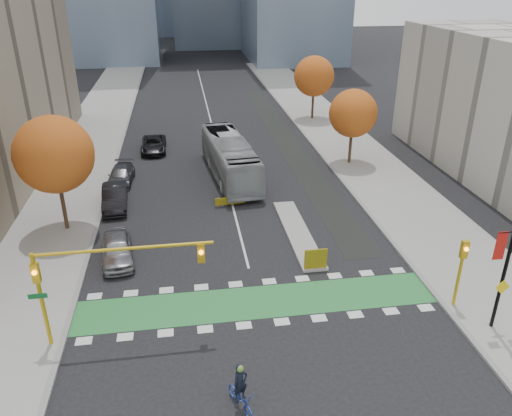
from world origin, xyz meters
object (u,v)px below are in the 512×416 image
object	(u,v)px
tree_west	(54,155)
cyclist	(241,394)
traffic_signal_west	(95,271)
banner_lamppost	(510,250)
parked_car_a	(117,249)
traffic_signal_east	(461,264)
tree_east_near	(353,113)
tree_east_far	(314,76)
parked_car_b	(115,197)
parked_car_d	(154,144)
hazard_board	(316,259)
parked_car_c	(121,175)
bus	(230,158)

from	to	relation	value
tree_west	cyclist	size ratio (longest dim) A/B	3.62
traffic_signal_west	cyclist	bearing A→B (deg)	-40.40
traffic_signal_west	banner_lamppost	size ratio (longest dim) A/B	1.03
parked_car_a	banner_lamppost	bearing A→B (deg)	-33.47
traffic_signal_east	tree_east_near	bearing A→B (deg)	86.19
tree_east_far	parked_car_b	world-z (taller)	tree_east_far
tree_west	parked_car_d	size ratio (longest dim) A/B	1.57
hazard_board	parked_car_b	world-z (taller)	parked_car_b
banner_lamppost	parked_car_b	size ratio (longest dim) A/B	1.62
traffic_signal_east	parked_car_c	distance (m)	28.62
tree_west	cyclist	world-z (taller)	tree_west
tree_east_near	tree_west	bearing A→B (deg)	-157.38
traffic_signal_west	parked_car_d	world-z (taller)	traffic_signal_west
banner_lamppost	bus	distance (m)	25.57
tree_west	traffic_signal_east	xyz separation A→B (m)	(22.50, -12.51, -2.88)
tree_west	tree_east_far	xyz separation A→B (m)	(24.50, 26.00, -0.38)
tree_east_far	banner_lamppost	size ratio (longest dim) A/B	0.92
parked_car_c	parked_car_d	bearing A→B (deg)	76.46
banner_lamppost	cyclist	distance (m)	14.23
hazard_board	parked_car_c	bearing A→B (deg)	128.84
tree_east_near	traffic_signal_west	size ratio (longest dim) A/B	0.83
cyclist	bus	xyz separation A→B (m)	(2.28, 26.10, 1.04)
tree_east_far	parked_car_b	bearing A→B (deg)	-133.50
hazard_board	banner_lamppost	xyz separation A→B (m)	(7.50, -6.70, 3.81)
hazard_board	traffic_signal_east	xyz separation A→B (m)	(6.50, -4.71, 1.93)
cyclist	tree_west	bearing A→B (deg)	96.88
tree_east_near	banner_lamppost	size ratio (longest dim) A/B	0.85
traffic_signal_west	parked_car_b	size ratio (longest dim) A/B	1.67
parked_car_b	banner_lamppost	bearing A→B (deg)	-45.40
tree_east_near	bus	xyz separation A→B (m)	(-11.54, -1.62, -3.07)
bus	parked_car_d	distance (m)	10.73
tree_west	banner_lamppost	world-z (taller)	banner_lamppost
hazard_board	parked_car_b	size ratio (longest dim) A/B	0.27
banner_lamppost	parked_car_c	bearing A→B (deg)	131.90
traffic_signal_west	traffic_signal_east	world-z (taller)	traffic_signal_west
hazard_board	cyclist	world-z (taller)	cyclist
tree_west	bus	bearing A→B (deg)	33.93
bus	parked_car_a	bearing A→B (deg)	-128.72
tree_east_far	parked_car_d	world-z (taller)	tree_east_far
hazard_board	parked_car_c	distance (m)	20.73
parked_car_b	bus	bearing A→B (deg)	23.69
traffic_signal_east	parked_car_a	world-z (taller)	traffic_signal_east
cyclist	parked_car_b	bearing A→B (deg)	85.82
bus	traffic_signal_east	bearing A→B (deg)	-70.20
tree_east_far	parked_car_c	xyz separation A→B (m)	(-21.50, -17.66, -4.54)
parked_car_d	parked_car_c	bearing A→B (deg)	-107.13
bus	parked_car_d	bearing A→B (deg)	124.80
tree_east_far	cyclist	xyz separation A→B (m)	(-14.32, -43.71, -4.48)
bus	parked_car_b	world-z (taller)	bus
banner_lamppost	tree_east_far	bearing A→B (deg)	88.59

